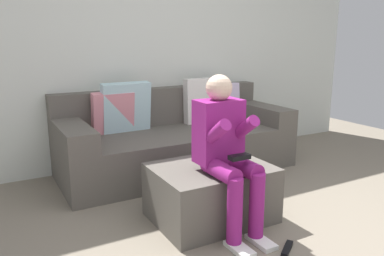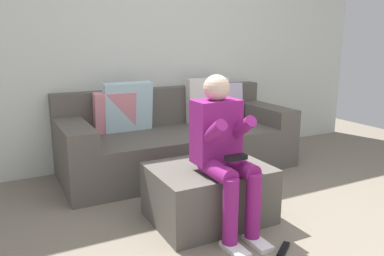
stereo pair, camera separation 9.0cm
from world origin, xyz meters
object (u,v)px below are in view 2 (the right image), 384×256
person_seated (223,147)px  remote_near_ottoman (283,250)px  couch_sectional (177,140)px  ottoman (209,193)px

person_seated → remote_near_ottoman: (0.18, -0.43, -0.57)m
couch_sectional → ottoman: couch_sectional is taller
person_seated → remote_near_ottoman: person_seated is taller
person_seated → ottoman: bearing=91.8°
couch_sectional → remote_near_ottoman: (-0.08, -1.71, -0.29)m
couch_sectional → ottoman: 1.14m
couch_sectional → person_seated: person_seated is taller
couch_sectional → person_seated: bearing=-101.6°
person_seated → remote_near_ottoman: size_ratio=5.84×
couch_sectional → remote_near_ottoman: size_ratio=12.52×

